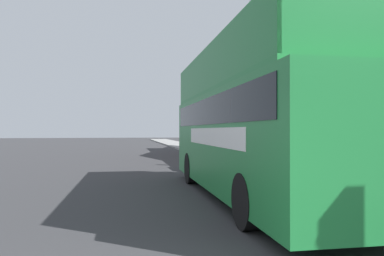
% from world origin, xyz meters
% --- Properties ---
extents(ground_plane, '(144.00, 144.00, 0.00)m').
position_xyz_m(ground_plane, '(0.00, 21.00, 0.00)').
color(ground_plane, '#333335').
extents(sidewalk, '(3.35, 108.00, 0.14)m').
position_xyz_m(sidewalk, '(7.10, 18.00, 0.07)').
color(sidewalk, gray).
rests_on(sidewalk, ground_plane).
extents(brick_terrace_rear, '(6.00, 22.85, 9.61)m').
position_xyz_m(brick_terrace_rear, '(11.78, 20.32, 4.81)').
color(brick_terrace_rear, '#935642').
rests_on(brick_terrace_rear, ground_plane).
extents(tour_bus, '(2.54, 10.47, 4.15)m').
position_xyz_m(tour_bus, '(3.51, 6.99, 1.88)').
color(tour_bus, '#1E7A38').
rests_on(tour_bus, ground_plane).
extents(parked_car_ahead_of_bus, '(1.84, 4.19, 1.33)m').
position_xyz_m(parked_car_ahead_of_bus, '(4.32, 14.34, 0.63)').
color(parked_car_ahead_of_bus, silver).
rests_on(parked_car_ahead_of_bus, ground_plane).
extents(lamp_post_nearest, '(0.35, 0.35, 4.92)m').
position_xyz_m(lamp_post_nearest, '(5.84, 5.26, 3.52)').
color(lamp_post_nearest, black).
rests_on(lamp_post_nearest, sidewalk).
extents(lamp_post_second, '(0.35, 0.35, 4.42)m').
position_xyz_m(lamp_post_second, '(6.04, 14.56, 3.21)').
color(lamp_post_second, black).
rests_on(lamp_post_second, sidewalk).
extents(lamp_post_third, '(0.35, 0.35, 4.42)m').
position_xyz_m(lamp_post_third, '(6.00, 23.87, 3.21)').
color(lamp_post_third, black).
rests_on(lamp_post_third, sidewalk).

